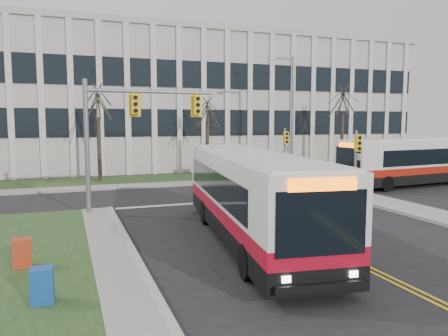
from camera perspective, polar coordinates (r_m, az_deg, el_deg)
ground at (r=16.43m, az=10.94°, el=-9.18°), size 120.00×120.00×0.00m
sidewalk_west at (r=9.63m, az=-11.38°, el=-20.09°), size 1.20×26.00×0.14m
sidewalk_cross at (r=31.94m, az=4.62°, el=-1.53°), size 44.00×1.60×0.14m
building_lawn at (r=34.48m, az=2.68°, el=-0.97°), size 44.00×5.00×0.12m
office_building at (r=45.56m, az=-3.17°, el=8.23°), size 40.00×16.00×12.00m
mast_arm_signal at (r=20.89m, az=-12.93°, el=5.83°), size 6.11×0.38×6.20m
signal_pole_near at (r=25.69m, az=16.94°, el=1.82°), size 0.34×0.39×3.80m
signal_pole_far at (r=32.86m, az=8.01°, el=2.90°), size 0.34×0.39×3.80m
streetlight at (r=33.92m, az=8.68°, el=7.54°), size 2.15×0.25×9.20m
directory_sign at (r=33.01m, az=-0.98°, el=0.66°), size 1.50×0.12×2.00m
tree_left at (r=31.66m, az=-16.15°, el=8.06°), size 1.80×1.80×7.70m
tree_mid at (r=33.37m, az=-2.20°, el=7.10°), size 1.80×1.80×6.82m
tree_right at (r=38.63m, az=15.27°, el=8.27°), size 1.80×1.80×8.25m
bus_main at (r=15.69m, az=3.55°, el=-3.96°), size 4.11×11.95×3.12m
bus_cross at (r=32.05m, az=23.64°, el=0.65°), size 11.76×3.63×3.09m
newspaper_box_blue at (r=11.25m, az=-22.62°, el=-14.26°), size 0.52×0.47×0.95m
newspaper_box_red at (r=14.07m, az=-24.85°, el=-10.26°), size 0.53×0.49×0.95m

